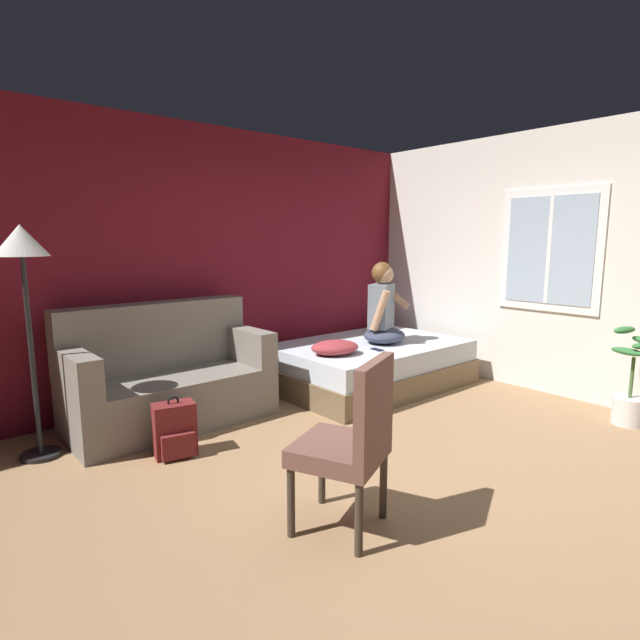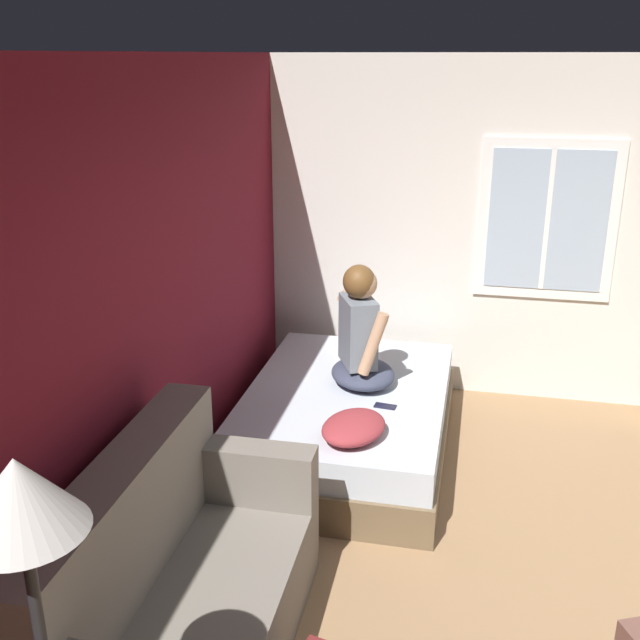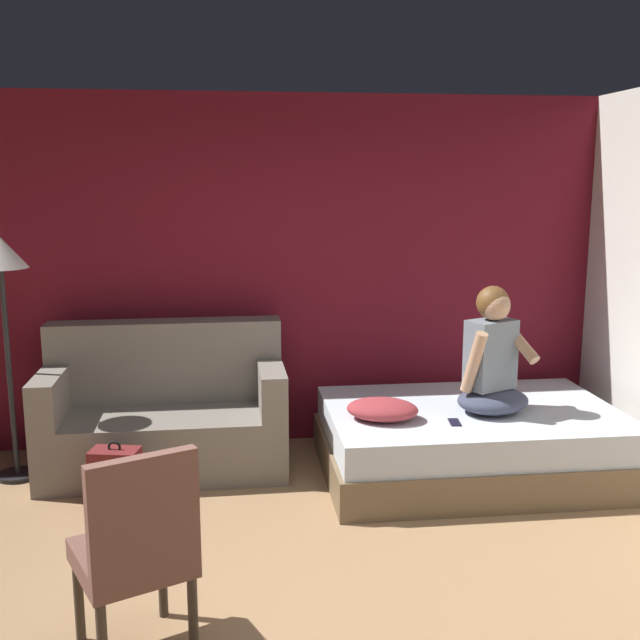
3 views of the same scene
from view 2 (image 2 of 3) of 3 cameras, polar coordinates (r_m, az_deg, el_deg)
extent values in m
plane|color=#93704C|center=(4.25, 23.11, -21.54)|extent=(40.00, 40.00, 0.00)
cube|color=maroon|center=(3.86, -15.81, -1.43)|extent=(10.48, 0.16, 2.70)
cube|color=silver|center=(6.20, 20.44, 5.90)|extent=(0.16, 6.57, 2.70)
cube|color=white|center=(6.03, 16.93, 7.26)|extent=(0.02, 1.04, 1.24)
cube|color=#9EB2C6|center=(6.02, 16.94, 7.23)|extent=(0.01, 0.88, 1.08)
cube|color=white|center=(6.02, 16.94, 7.23)|extent=(0.01, 0.04, 1.08)
cube|color=brown|center=(5.40, 2.01, -8.67)|extent=(2.08, 1.40, 0.26)
cube|color=silver|center=(5.29, 2.04, -6.38)|extent=(2.02, 1.36, 0.22)
cube|color=slate|center=(3.71, -9.58, -22.37)|extent=(1.71, 0.82, 0.44)
cube|color=slate|center=(3.50, -14.83, -14.96)|extent=(1.70, 0.26, 0.60)
cube|color=slate|center=(4.06, -6.01, -11.44)|extent=(0.19, 0.80, 0.32)
ellipsoid|color=#383D51|center=(5.30, 3.28, -4.08)|extent=(0.66, 0.62, 0.16)
cube|color=slate|center=(5.17, 2.93, -0.88)|extent=(0.38, 0.32, 0.48)
cylinder|color=tan|center=(5.01, 4.08, -1.83)|extent=(0.16, 0.23, 0.44)
cylinder|color=tan|center=(5.31, 3.29, 0.83)|extent=(0.23, 0.37, 0.29)
sphere|color=tan|center=(5.07, 3.21, 2.80)|extent=(0.21, 0.21, 0.21)
ellipsoid|color=brown|center=(5.06, 3.00, 2.95)|extent=(0.30, 0.30, 0.23)
ellipsoid|color=#993338|center=(4.59, 2.58, -8.16)|extent=(0.57, 0.49, 0.14)
cube|color=black|center=(5.01, 5.00, -6.56)|extent=(0.08, 0.15, 0.01)
cone|color=silver|center=(2.18, -22.00, -12.25)|extent=(0.36, 0.36, 0.22)
camera|label=1|loc=(3.17, 79.87, -17.73)|focal=28.00mm
camera|label=3|loc=(5.08, 64.84, 1.38)|focal=42.00mm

